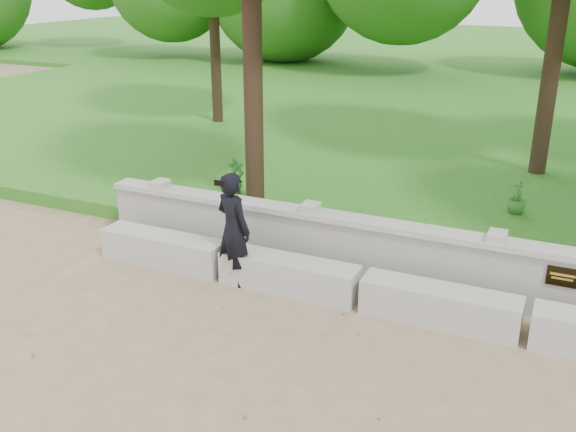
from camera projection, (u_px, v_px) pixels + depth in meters
lawn at (570, 122)px, 17.65m from camera, size 40.00×22.00×0.25m
concrete_bench at (526, 323)px, 7.34m from camera, size 11.90×0.45×0.45m
parapet_wall at (535, 279)px, 7.85m from camera, size 12.50×0.35×0.90m
man_main at (233, 229)px, 8.53m from camera, size 0.67×0.63×1.57m
shrub_a at (236, 176)px, 11.48m from camera, size 0.37×0.40×0.63m
shrub_d at (517, 196)px, 10.52m from camera, size 0.42×0.44×0.59m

